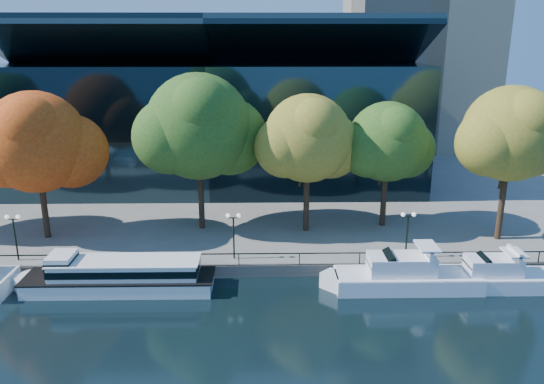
{
  "coord_description": "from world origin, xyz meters",
  "views": [
    {
      "loc": [
        1.99,
        -37.09,
        19.22
      ],
      "look_at": [
        2.83,
        8.0,
        5.83
      ],
      "focal_mm": 35.0,
      "sensor_mm": 36.0,
      "label": 1
    }
  ],
  "objects_px": {
    "cruiser_near": "(401,275)",
    "lamp_0": "(14,227)",
    "cruiser_far": "(492,276)",
    "tree_2": "(201,129)",
    "tree_1": "(38,144)",
    "tree_5": "(513,136)",
    "lamp_2": "(408,224)",
    "lamp_1": "(233,225)",
    "tree_3": "(309,140)",
    "tour_boat": "(115,275)",
    "tree_4": "(389,144)"
  },
  "relations": [
    {
      "from": "lamp_0",
      "to": "tree_4",
      "type": "bearing_deg",
      "value": 13.57
    },
    {
      "from": "tree_3",
      "to": "lamp_1",
      "type": "height_order",
      "value": "tree_3"
    },
    {
      "from": "tour_boat",
      "to": "tree_1",
      "type": "xyz_separation_m",
      "value": [
        -8.42,
        8.86,
        8.57
      ]
    },
    {
      "from": "cruiser_near",
      "to": "tree_1",
      "type": "xyz_separation_m",
      "value": [
        -30.86,
        9.06,
        8.73
      ]
    },
    {
      "from": "tree_3",
      "to": "lamp_2",
      "type": "relative_size",
      "value": 3.27
    },
    {
      "from": "tree_3",
      "to": "lamp_2",
      "type": "height_order",
      "value": "tree_3"
    },
    {
      "from": "lamp_1",
      "to": "lamp_2",
      "type": "relative_size",
      "value": 1.0
    },
    {
      "from": "tree_5",
      "to": "lamp_2",
      "type": "relative_size",
      "value": 3.51
    },
    {
      "from": "lamp_1",
      "to": "tree_2",
      "type": "bearing_deg",
      "value": 113.91
    },
    {
      "from": "tree_2",
      "to": "lamp_2",
      "type": "relative_size",
      "value": 3.73
    },
    {
      "from": "cruiser_far",
      "to": "tree_1",
      "type": "bearing_deg",
      "value": 166.45
    },
    {
      "from": "cruiser_near",
      "to": "cruiser_far",
      "type": "height_order",
      "value": "cruiser_near"
    },
    {
      "from": "tree_3",
      "to": "lamp_0",
      "type": "distance_m",
      "value": 26.52
    },
    {
      "from": "tree_3",
      "to": "cruiser_far",
      "type": "bearing_deg",
      "value": -37.69
    },
    {
      "from": "lamp_1",
      "to": "cruiser_near",
      "type": "bearing_deg",
      "value": -16.03
    },
    {
      "from": "tree_5",
      "to": "lamp_2",
      "type": "bearing_deg",
      "value": -157.53
    },
    {
      "from": "cruiser_far",
      "to": "lamp_2",
      "type": "relative_size",
      "value": 2.53
    },
    {
      "from": "cruiser_far",
      "to": "tree_5",
      "type": "xyz_separation_m",
      "value": [
        4.06,
        8.01,
        9.65
      ]
    },
    {
      "from": "cruiser_near",
      "to": "lamp_1",
      "type": "relative_size",
      "value": 3.12
    },
    {
      "from": "tree_2",
      "to": "lamp_0",
      "type": "bearing_deg",
      "value": -153.38
    },
    {
      "from": "cruiser_far",
      "to": "lamp_0",
      "type": "height_order",
      "value": "lamp_0"
    },
    {
      "from": "tree_5",
      "to": "lamp_0",
      "type": "distance_m",
      "value": 43.41
    },
    {
      "from": "cruiser_near",
      "to": "tree_5",
      "type": "bearing_deg",
      "value": 35.2
    },
    {
      "from": "tree_2",
      "to": "lamp_2",
      "type": "xyz_separation_m",
      "value": [
        17.92,
        -7.46,
        -6.85
      ]
    },
    {
      "from": "lamp_1",
      "to": "tree_1",
      "type": "bearing_deg",
      "value": 163.39
    },
    {
      "from": "tree_1",
      "to": "lamp_1",
      "type": "xyz_separation_m",
      "value": [
        17.57,
        -5.24,
        -5.88
      ]
    },
    {
      "from": "tree_4",
      "to": "cruiser_far",
      "type": "bearing_deg",
      "value": -63.37
    },
    {
      "from": "tour_boat",
      "to": "tree_2",
      "type": "distance_m",
      "value": 15.74
    },
    {
      "from": "tree_4",
      "to": "lamp_0",
      "type": "xyz_separation_m",
      "value": [
        -32.71,
        -7.9,
        -5.31
      ]
    },
    {
      "from": "tour_boat",
      "to": "tree_1",
      "type": "relative_size",
      "value": 1.18
    },
    {
      "from": "tree_2",
      "to": "tree_4",
      "type": "relative_size",
      "value": 1.22
    },
    {
      "from": "tree_1",
      "to": "cruiser_near",
      "type": "bearing_deg",
      "value": -16.36
    },
    {
      "from": "tour_boat",
      "to": "tree_4",
      "type": "xyz_separation_m",
      "value": [
        23.67,
        11.52,
        7.99
      ]
    },
    {
      "from": "cruiser_far",
      "to": "tree_2",
      "type": "bearing_deg",
      "value": 154.4
    },
    {
      "from": "cruiser_far",
      "to": "tree_5",
      "type": "distance_m",
      "value": 13.18
    },
    {
      "from": "cruiser_near",
      "to": "lamp_0",
      "type": "xyz_separation_m",
      "value": [
        -31.48,
        3.82,
        2.85
      ]
    },
    {
      "from": "cruiser_far",
      "to": "lamp_1",
      "type": "relative_size",
      "value": 2.53
    },
    {
      "from": "tree_4",
      "to": "tour_boat",
      "type": "bearing_deg",
      "value": -154.05
    },
    {
      "from": "cruiser_far",
      "to": "tree_2",
      "type": "relative_size",
      "value": 0.68
    },
    {
      "from": "tree_5",
      "to": "lamp_1",
      "type": "bearing_deg",
      "value": -170.53
    },
    {
      "from": "tree_2",
      "to": "lamp_0",
      "type": "distance_m",
      "value": 18.0
    },
    {
      "from": "cruiser_far",
      "to": "tree_4",
      "type": "xyz_separation_m",
      "value": [
        -5.92,
        11.82,
        8.23
      ]
    },
    {
      "from": "cruiser_far",
      "to": "tree_5",
      "type": "bearing_deg",
      "value": 63.12
    },
    {
      "from": "tree_2",
      "to": "tree_5",
      "type": "bearing_deg",
      "value": -6.91
    },
    {
      "from": "cruiser_far",
      "to": "tree_4",
      "type": "distance_m",
      "value": 15.57
    },
    {
      "from": "tree_2",
      "to": "lamp_1",
      "type": "height_order",
      "value": "tree_2"
    },
    {
      "from": "tree_3",
      "to": "lamp_0",
      "type": "height_order",
      "value": "tree_3"
    },
    {
      "from": "cruiser_far",
      "to": "tree_1",
      "type": "xyz_separation_m",
      "value": [
        -38.01,
        9.16,
        8.81
      ]
    },
    {
      "from": "lamp_1",
      "to": "tree_3",
      "type": "bearing_deg",
      "value": 44.21
    },
    {
      "from": "tour_boat",
      "to": "lamp_0",
      "type": "xyz_separation_m",
      "value": [
        -9.04,
        3.62,
        2.69
      ]
    }
  ]
}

